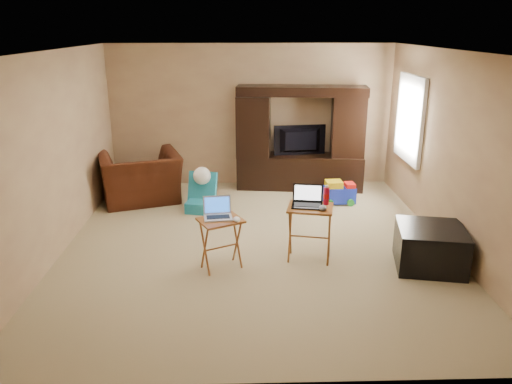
{
  "coord_description": "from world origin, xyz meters",
  "views": [
    {
      "loc": [
        -0.18,
        -6.12,
        2.78
      ],
      "look_at": [
        0.0,
        -0.2,
        0.8
      ],
      "focal_mm": 35.0,
      "sensor_mm": 36.0,
      "label": 1
    }
  ],
  "objects_px": {
    "child_rocker": "(202,193)",
    "mouse_right": "(323,208)",
    "laptop_left": "(218,209)",
    "laptop_right": "(307,197)",
    "tray_table_right": "(310,234)",
    "recliner": "(140,178)",
    "tray_table_left": "(221,244)",
    "entertainment_center": "(301,138)",
    "push_toy": "(339,192)",
    "water_bottle": "(326,196)",
    "ottoman": "(430,247)",
    "television": "(301,141)",
    "mouse_left": "(237,219)",
    "plush_toy": "(205,194)"
  },
  "relations": [
    {
      "from": "plush_toy",
      "to": "tray_table_right",
      "type": "distance_m",
      "value": 2.49
    },
    {
      "from": "recliner",
      "to": "tray_table_left",
      "type": "distance_m",
      "value": 2.85
    },
    {
      "from": "child_rocker",
      "to": "mouse_right",
      "type": "height_order",
      "value": "mouse_right"
    },
    {
      "from": "tray_table_right",
      "to": "mouse_left",
      "type": "relative_size",
      "value": 5.5
    },
    {
      "from": "laptop_right",
      "to": "water_bottle",
      "type": "height_order",
      "value": "laptop_right"
    },
    {
      "from": "ottoman",
      "to": "entertainment_center",
      "type": "bearing_deg",
      "value": 111.14
    },
    {
      "from": "child_rocker",
      "to": "push_toy",
      "type": "relative_size",
      "value": 1.14
    },
    {
      "from": "tray_table_left",
      "to": "mouse_right",
      "type": "height_order",
      "value": "mouse_right"
    },
    {
      "from": "television",
      "to": "push_toy",
      "type": "height_order",
      "value": "television"
    },
    {
      "from": "tray_table_left",
      "to": "laptop_right",
      "type": "distance_m",
      "value": 1.18
    },
    {
      "from": "child_rocker",
      "to": "water_bottle",
      "type": "relative_size",
      "value": 2.78
    },
    {
      "from": "child_rocker",
      "to": "water_bottle",
      "type": "xyz_separation_m",
      "value": [
        1.65,
        -1.7,
        0.51
      ]
    },
    {
      "from": "entertainment_center",
      "to": "mouse_left",
      "type": "xyz_separation_m",
      "value": [
        -1.1,
        -3.19,
        -0.25
      ]
    },
    {
      "from": "child_rocker",
      "to": "entertainment_center",
      "type": "bearing_deg",
      "value": 47.5
    },
    {
      "from": "tray_table_right",
      "to": "water_bottle",
      "type": "height_order",
      "value": "water_bottle"
    },
    {
      "from": "tray_table_right",
      "to": "mouse_left",
      "type": "xyz_separation_m",
      "value": [
        -0.89,
        -0.26,
        0.3
      ]
    },
    {
      "from": "tray_table_right",
      "to": "ottoman",
      "type": "bearing_deg",
      "value": 3.45
    },
    {
      "from": "television",
      "to": "mouse_left",
      "type": "xyz_separation_m",
      "value": [
        -1.1,
        -3.15,
        -0.21
      ]
    },
    {
      "from": "television",
      "to": "ottoman",
      "type": "distance_m",
      "value": 3.39
    },
    {
      "from": "tray_table_left",
      "to": "entertainment_center",
      "type": "bearing_deg",
      "value": 40.78
    },
    {
      "from": "entertainment_center",
      "to": "tray_table_left",
      "type": "xyz_separation_m",
      "value": [
        -1.29,
        -3.12,
        -0.59
      ]
    },
    {
      "from": "push_toy",
      "to": "tray_table_right",
      "type": "distance_m",
      "value": 2.21
    },
    {
      "from": "tray_table_right",
      "to": "mouse_right",
      "type": "height_order",
      "value": "mouse_right"
    },
    {
      "from": "recliner",
      "to": "television",
      "type": "bearing_deg",
      "value": 174.04
    },
    {
      "from": "recliner",
      "to": "push_toy",
      "type": "relative_size",
      "value": 2.39
    },
    {
      "from": "tray_table_right",
      "to": "laptop_right",
      "type": "relative_size",
      "value": 1.91
    },
    {
      "from": "water_bottle",
      "to": "tray_table_right",
      "type": "bearing_deg",
      "value": -158.2
    },
    {
      "from": "tray_table_right",
      "to": "water_bottle",
      "type": "bearing_deg",
      "value": 34.15
    },
    {
      "from": "tray_table_left",
      "to": "mouse_left",
      "type": "xyz_separation_m",
      "value": [
        0.19,
        -0.07,
        0.34
      ]
    },
    {
      "from": "mouse_left",
      "to": "mouse_right",
      "type": "height_order",
      "value": "mouse_right"
    },
    {
      "from": "plush_toy",
      "to": "laptop_right",
      "type": "bearing_deg",
      "value": -55.33
    },
    {
      "from": "entertainment_center",
      "to": "push_toy",
      "type": "height_order",
      "value": "entertainment_center"
    },
    {
      "from": "laptop_left",
      "to": "mouse_right",
      "type": "distance_m",
      "value": 1.24
    },
    {
      "from": "ottoman",
      "to": "plush_toy",
      "type": "bearing_deg",
      "value": 141.75
    },
    {
      "from": "water_bottle",
      "to": "mouse_left",
      "type": "bearing_deg",
      "value": -162.49
    },
    {
      "from": "water_bottle",
      "to": "plush_toy",
      "type": "bearing_deg",
      "value": 129.89
    },
    {
      "from": "push_toy",
      "to": "tray_table_left",
      "type": "bearing_deg",
      "value": -132.1
    },
    {
      "from": "television",
      "to": "laptop_left",
      "type": "xyz_separation_m",
      "value": [
        -1.32,
        -3.05,
        -0.12
      ]
    },
    {
      "from": "push_toy",
      "to": "laptop_left",
      "type": "relative_size",
      "value": 1.6
    },
    {
      "from": "water_bottle",
      "to": "television",
      "type": "bearing_deg",
      "value": 89.75
    },
    {
      "from": "ottoman",
      "to": "tray_table_right",
      "type": "relative_size",
      "value": 1.11
    },
    {
      "from": "entertainment_center",
      "to": "child_rocker",
      "type": "bearing_deg",
      "value": -139.0
    },
    {
      "from": "laptop_right",
      "to": "tray_table_right",
      "type": "bearing_deg",
      "value": -17.2
    },
    {
      "from": "television",
      "to": "child_rocker",
      "type": "xyz_separation_m",
      "value": [
        -1.67,
        -1.1,
        -0.57
      ]
    },
    {
      "from": "child_rocker",
      "to": "mouse_left",
      "type": "xyz_separation_m",
      "value": [
        0.56,
        -2.04,
        0.35
      ]
    },
    {
      "from": "child_rocker",
      "to": "laptop_right",
      "type": "height_order",
      "value": "laptop_right"
    },
    {
      "from": "recliner",
      "to": "water_bottle",
      "type": "relative_size",
      "value": 5.79
    },
    {
      "from": "water_bottle",
      "to": "child_rocker",
      "type": "bearing_deg",
      "value": 134.23
    },
    {
      "from": "child_rocker",
      "to": "laptop_right",
      "type": "xyz_separation_m",
      "value": [
        1.41,
        -1.76,
        0.52
      ]
    },
    {
      "from": "plush_toy",
      "to": "laptop_right",
      "type": "xyz_separation_m",
      "value": [
        1.39,
        -2.01,
        0.63
      ]
    }
  ]
}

